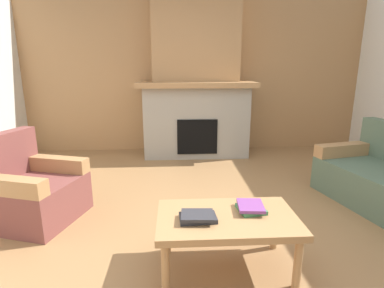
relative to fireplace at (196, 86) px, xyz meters
name	(u,v)px	position (x,y,z in m)	size (l,w,h in m)	color
ground	(215,232)	(0.00, -2.62, -1.16)	(9.00, 9.00, 0.00)	olive
wall_back_wood_panel	(194,73)	(0.00, 0.38, 0.19)	(6.00, 0.12, 2.70)	#A87A4C
fireplace	(196,86)	(0.00, 0.00, 0.00)	(1.90, 0.82, 2.70)	gray
armchair	(31,191)	(-1.77, -2.25, -0.87)	(0.95, 0.95, 0.85)	brown
coffee_table	(227,223)	(0.01, -3.13, -0.79)	(1.00, 0.60, 0.43)	#A87A4C
book_stack_near_edge	(198,217)	(-0.21, -3.18, -0.71)	(0.26, 0.19, 0.05)	#2D2D33
book_stack_center	(251,207)	(0.20, -3.06, -0.71)	(0.21, 0.24, 0.05)	#3D7F4C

